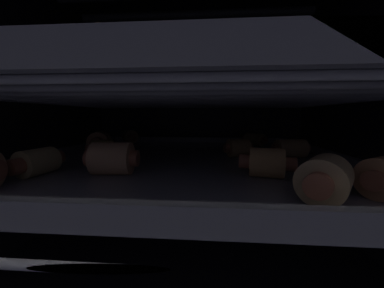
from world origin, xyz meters
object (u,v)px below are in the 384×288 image
object	(u,v)px
pig_in_blanket_upper_2	(148,85)
pig_in_blanket_upper_3	(182,90)
pig_in_blanket_upper_8	(115,51)
pig_in_blanket_upper_10	(277,90)
pig_in_blanket_lower_0	(103,149)
pig_in_blanket_upper_11	(122,86)
pig_in_blanket_lower_1	(37,162)
pig_in_blanket_upper_7	(285,85)
pig_in_blanket_lower_9	(255,139)
pig_in_blanket_upper_5	(199,83)
pig_in_blanket_lower_10	(267,163)
pig_in_blanket_upper_6	(112,78)
pig_in_blanket_upper_1	(64,66)
pig_in_blanket_lower_3	(238,148)
pig_in_blanket_lower_11	(99,142)
oven_rack_upper	(189,100)
pig_in_blanket_upper_9	(263,90)
pig_in_blanket_lower_7	(324,179)
baking_tray_lower	(190,160)
pig_in_blanket_lower_5	(291,148)
pig_in_blanket_upper_0	(147,92)
baking_tray_upper	(189,94)
pig_in_blanket_lower_4	(112,158)
oven_rack_lower	(190,165)
pig_in_blanket_lower_6	(130,137)
pig_in_blanket_upper_4	(220,59)

from	to	relation	value
pig_in_blanket_upper_2	pig_in_blanket_upper_3	distance (cm)	8.58
pig_in_blanket_upper_8	pig_in_blanket_upper_10	size ratio (longest dim) A/B	0.97
pig_in_blanket_lower_0	pig_in_blanket_upper_11	bearing A→B (deg)	75.11
pig_in_blanket_lower_1	pig_in_blanket_upper_7	world-z (taller)	pig_in_blanket_upper_7
pig_in_blanket_lower_9	pig_in_blanket_upper_5	distance (cm)	18.88
pig_in_blanket_lower_10	pig_in_blanket_upper_6	xyz separation A→B (cm)	(-18.85, 8.16, 9.60)
pig_in_blanket_upper_10	pig_in_blanket_upper_11	xyz separation A→B (cm)	(-26.82, -10.13, -0.24)
pig_in_blanket_upper_1	pig_in_blanket_lower_9	bearing A→B (deg)	46.25
pig_in_blanket_lower_3	pig_in_blanket_upper_2	world-z (taller)	pig_in_blanket_upper_2
pig_in_blanket_lower_11	oven_rack_upper	distance (cm)	17.44
oven_rack_upper	pig_in_blanket_upper_10	world-z (taller)	pig_in_blanket_upper_10
pig_in_blanket_upper_9	pig_in_blanket_lower_11	bearing A→B (deg)	-167.15
pig_in_blanket_lower_3	pig_in_blanket_lower_7	distance (cm)	16.96
pig_in_blanket_upper_2	pig_in_blanket_upper_3	xyz separation A→B (cm)	(4.33, 7.41, -0.04)
baking_tray_lower	pig_in_blanket_upper_1	xyz separation A→B (cm)	(-10.93, -10.22, 10.98)
pig_in_blanket_lower_5	pig_in_blanket_lower_9	distance (cm)	12.64
pig_in_blanket_lower_3	pig_in_blanket_upper_6	bearing A→B (deg)	-171.94
pig_in_blanket_upper_0	pig_in_blanket_upper_1	bearing A→B (deg)	-93.02
pig_in_blanket_lower_0	pig_in_blanket_upper_2	xyz separation A→B (cm)	(5.44, 4.27, 9.40)
baking_tray_lower	pig_in_blanket_upper_5	world-z (taller)	pig_in_blanket_upper_5
pig_in_blanket_lower_3	pig_in_blanket_upper_6	xyz separation A→B (cm)	(-17.52, -2.48, 9.72)
pig_in_blanket_lower_1	pig_in_blanket_lower_9	bearing A→B (deg)	41.67
pig_in_blanket_upper_3	pig_in_blanket_upper_5	bearing A→B (deg)	-68.66
baking_tray_lower	pig_in_blanket_lower_3	bearing A→B (deg)	11.95
pig_in_blanket_lower_7	baking_tray_upper	xyz separation A→B (cm)	(-10.76, 15.05, 7.38)
baking_tray_lower	pig_in_blanket_upper_11	world-z (taller)	pig_in_blanket_upper_11
pig_in_blanket_lower_0	pig_in_blanket_upper_1	world-z (taller)	pig_in_blanket_upper_1
pig_in_blanket_lower_9	pig_in_blanket_lower_1	bearing A→B (deg)	-138.33
pig_in_blanket_lower_11	pig_in_blanket_upper_10	distance (cm)	34.01
pig_in_blanket_lower_3	pig_in_blanket_lower_4	bearing A→B (deg)	-142.83
pig_in_blanket_upper_10	pig_in_blanket_lower_11	bearing A→B (deg)	-163.93
oven_rack_lower	pig_in_blanket_lower_4	bearing A→B (deg)	-127.58
pig_in_blanket_upper_9	pig_in_blanket_upper_11	xyz separation A→B (cm)	(-23.44, -7.47, -0.14)
pig_in_blanket_lower_1	baking_tray_upper	size ratio (longest dim) A/B	0.15
pig_in_blanket_lower_4	pig_in_blanket_upper_8	size ratio (longest dim) A/B	0.99
pig_in_blanket_upper_6	pig_in_blanket_lower_10	bearing A→B (deg)	-23.40
pig_in_blanket_upper_5	pig_in_blanket_lower_6	bearing A→B (deg)	136.89
baking_tray_upper	pig_in_blanket_upper_10	size ratio (longest dim) A/B	7.10
oven_rack_lower	pig_in_blanket_lower_10	xyz separation A→B (cm)	(8.39, -9.15, 2.48)
baking_tray_upper	pig_in_blanket_upper_4	xyz separation A→B (cm)	(3.67, -10.25, 2.03)
pig_in_blanket_lower_11	pig_in_blanket_upper_10	world-z (taller)	pig_in_blanket_upper_10
pig_in_blanket_upper_0	pig_in_blanket_upper_9	world-z (taller)	same
pig_in_blanket_lower_10	pig_in_blanket_upper_8	distance (cm)	16.53
pig_in_blanket_upper_5	pig_in_blanket_upper_7	xyz separation A→B (cm)	(13.79, 5.23, 0.28)
oven_rack_lower	pig_in_blanket_lower_9	world-z (taller)	pig_in_blanket_lower_9
pig_in_blanket_lower_9	pig_in_blanket_upper_5	size ratio (longest dim) A/B	0.92
pig_in_blanket_lower_7	pig_in_blanket_lower_6	bearing A→B (deg)	129.19
pig_in_blanket_upper_4	pig_in_blanket_lower_11	bearing A→B (deg)	142.68
pig_in_blanket_lower_0	pig_in_blanket_upper_7	xyz separation A→B (cm)	(27.15, 7.71, 9.61)
pig_in_blanket_upper_0	pig_in_blanket_upper_1	xyz separation A→B (cm)	(-1.24, -23.57, -0.11)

